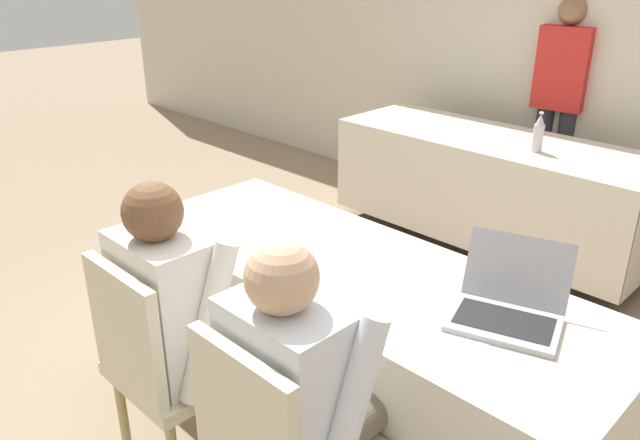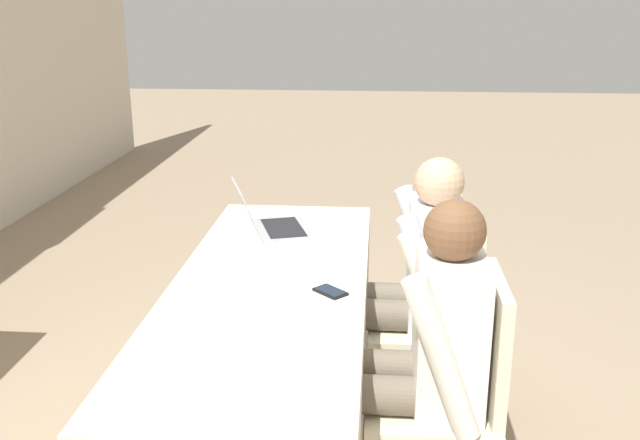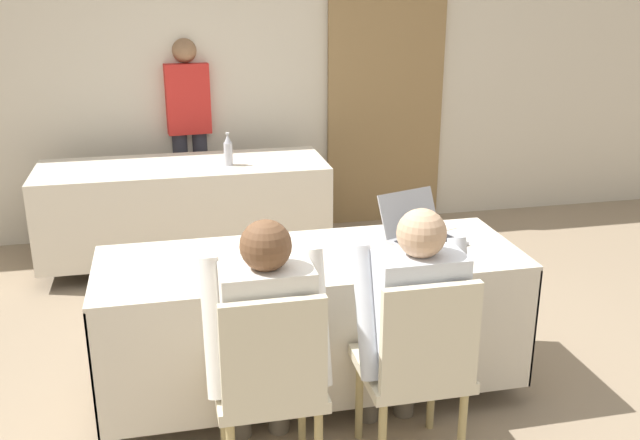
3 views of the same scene
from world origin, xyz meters
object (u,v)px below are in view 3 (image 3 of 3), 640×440
object	(u,v)px
chair_near_right	(417,363)
cell_phone	(303,276)
person_red_shirt	(189,125)
chair_near_left	(270,380)
laptop	(422,233)
water_bottle	(228,150)
person_checkered_shirt	(265,333)
person_white_shirt	(411,317)

from	to	relation	value
chair_near_right	cell_phone	bearing A→B (deg)	-47.51
person_red_shirt	chair_near_right	bearing A→B (deg)	-82.51
chair_near_left	laptop	bearing A→B (deg)	-140.41
water_bottle	chair_near_right	distance (m)	2.60
chair_near_right	person_checkered_shirt	world-z (taller)	person_checkered_shirt
chair_near_left	person_checkered_shirt	bearing A→B (deg)	-90.00
cell_phone	chair_near_left	xyz separation A→B (m)	(-0.22, -0.43, -0.25)
cell_phone	person_checkered_shirt	distance (m)	0.41
chair_near_left	person_red_shirt	world-z (taller)	person_red_shirt
person_white_shirt	cell_phone	bearing A→B (deg)	-39.68
water_bottle	person_white_shirt	distance (m)	2.48
cell_phone	chair_near_right	xyz separation A→B (m)	(0.40, -0.43, -0.25)
laptop	chair_near_right	world-z (taller)	laptop
laptop	person_checkered_shirt	bearing A→B (deg)	-162.71
laptop	person_white_shirt	distance (m)	0.71
person_checkered_shirt	person_red_shirt	size ratio (longest dim) A/B	0.74
person_red_shirt	cell_phone	bearing A→B (deg)	-88.27
chair_near_left	person_checkered_shirt	distance (m)	0.19
person_checkered_shirt	water_bottle	bearing A→B (deg)	-92.18
cell_phone	chair_near_left	size ratio (longest dim) A/B	0.15
cell_phone	water_bottle	distance (m)	2.09
laptop	chair_near_right	size ratio (longest dim) A/B	0.46
chair_near_right	person_red_shirt	distance (m)	3.39
water_bottle	person_red_shirt	world-z (taller)	person_red_shirt
person_checkered_shirt	chair_near_right	bearing A→B (deg)	170.48
person_white_shirt	person_red_shirt	bearing A→B (deg)	-76.40
laptop	water_bottle	xyz separation A→B (m)	(-0.81, 1.77, 0.06)
laptop	person_red_shirt	distance (m)	2.75
chair_near_right	person_white_shirt	xyz separation A→B (m)	(-0.00, 0.10, 0.16)
laptop	chair_near_left	bearing A→B (deg)	-158.55
chair_near_left	chair_near_right	world-z (taller)	same
laptop	person_red_shirt	bearing A→B (deg)	94.30
person_white_shirt	person_checkered_shirt	bearing A→B (deg)	0.00
laptop	water_bottle	distance (m)	1.95
cell_phone	person_red_shirt	xyz separation A→B (m)	(-0.37, 2.85, 0.15)
person_white_shirt	water_bottle	bearing A→B (deg)	-77.64
laptop	person_red_shirt	world-z (taller)	person_red_shirt
laptop	cell_phone	distance (m)	0.74
laptop	person_red_shirt	size ratio (longest dim) A/B	0.27
person_checkered_shirt	person_red_shirt	world-z (taller)	person_red_shirt
person_red_shirt	water_bottle	bearing A→B (deg)	-78.26
laptop	person_checkered_shirt	size ratio (longest dim) A/B	0.36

